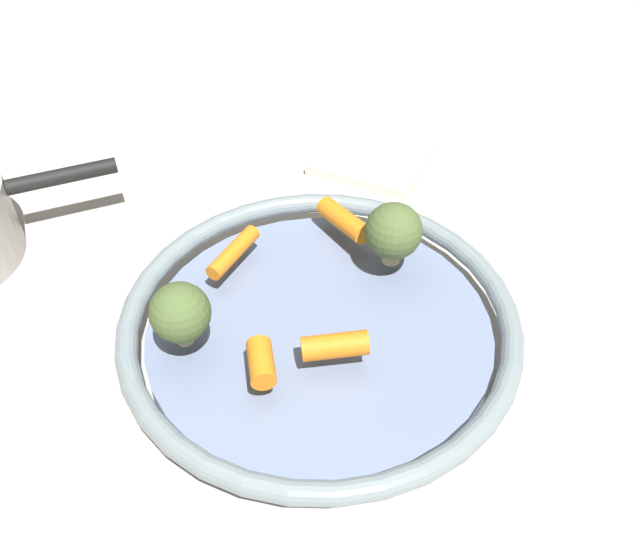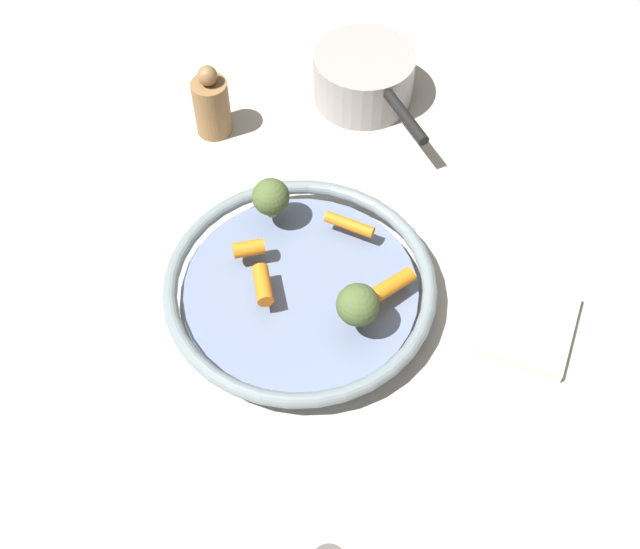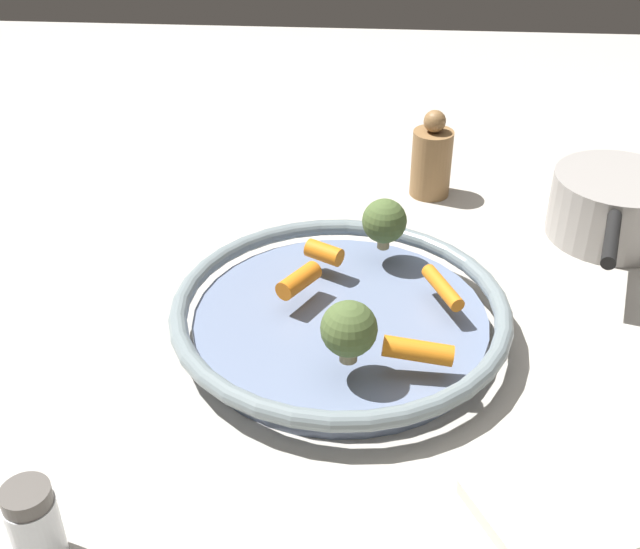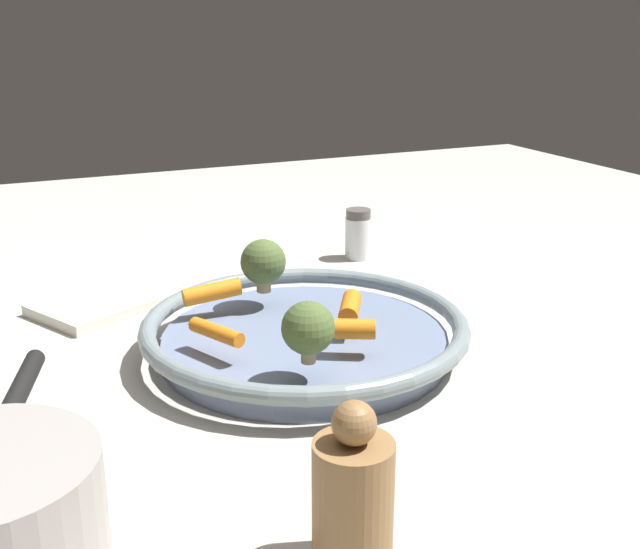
{
  "view_description": "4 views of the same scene",
  "coord_description": "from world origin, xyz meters",
  "views": [
    {
      "loc": [
        -0.33,
        0.25,
        0.48
      ],
      "look_at": [
        0.0,
        -0.0,
        0.08
      ],
      "focal_mm": 39.3,
      "sensor_mm": 36.0,
      "label": 1
    },
    {
      "loc": [
        -0.37,
        -0.46,
        0.87
      ],
      "look_at": [
        0.01,
        -0.03,
        0.08
      ],
      "focal_mm": 45.04,
      "sensor_mm": 36.0,
      "label": 2
    },
    {
      "loc": [
        0.03,
        -0.67,
        0.52
      ],
      "look_at": [
        -0.02,
        0.02,
        0.06
      ],
      "focal_mm": 45.4,
      "sensor_mm": 36.0,
      "label": 3
    },
    {
      "loc": [
        0.31,
        0.72,
        0.35
      ],
      "look_at": [
        -0.03,
        -0.02,
        0.08
      ],
      "focal_mm": 44.65,
      "sensor_mm": 36.0,
      "label": 4
    }
  ],
  "objects": [
    {
      "name": "baby_carrot_near_rim",
      "position": [
        -0.04,
        0.02,
        0.05
      ],
      "size": [
        0.05,
        0.06,
        0.02
      ],
      "primitive_type": "cylinder",
      "rotation": [
        1.53,
        0.0,
        5.74
      ],
      "color": "orange",
      "rests_on": "serving_bowl"
    },
    {
      "name": "baby_carrot_left",
      "position": [
        0.08,
        -0.09,
        0.05
      ],
      "size": [
        0.07,
        0.02,
        0.03
      ],
      "primitive_type": "cylinder",
      "rotation": [
        1.67,
        0.0,
        1.51
      ],
      "color": "orange",
      "rests_on": "serving_bowl"
    },
    {
      "name": "baby_carrot_right",
      "position": [
        -0.02,
        0.08,
        0.05
      ],
      "size": [
        0.05,
        0.04,
        0.02
      ],
      "primitive_type": "cylinder",
      "rotation": [
        1.56,
        0.0,
        4.22
      ],
      "color": "orange",
      "rests_on": "serving_bowl"
    },
    {
      "name": "pepper_mill",
      "position": [
        0.11,
        0.33,
        0.05
      ],
      "size": [
        0.05,
        0.05,
        0.12
      ],
      "color": "olive",
      "rests_on": "ground_plane"
    },
    {
      "name": "serving_bowl",
      "position": [
        0.0,
        0.0,
        0.02
      ],
      "size": [
        0.35,
        0.35,
        0.04
      ],
      "color": "slate",
      "rests_on": "ground_plane"
    },
    {
      "name": "saucepan",
      "position": [
        0.33,
        0.23,
        0.04
      ],
      "size": [
        0.16,
        0.26,
        0.08
      ],
      "color": "#9E9993",
      "rests_on": "ground_plane"
    },
    {
      "name": "ground_plane",
      "position": [
        0.0,
        0.0,
        0.0
      ],
      "size": [
        2.16,
        2.16,
        0.0
      ],
      "primitive_type": "plane",
      "color": "#B7B2A8"
    },
    {
      "name": "baby_carrot_back",
      "position": [
        0.1,
        0.02,
        0.05
      ],
      "size": [
        0.04,
        0.07,
        0.02
      ],
      "primitive_type": "cylinder",
      "rotation": [
        1.56,
        0.0,
        3.56
      ],
      "color": "orange",
      "rests_on": "serving_bowl"
    },
    {
      "name": "broccoli_floret_large",
      "position": [
        0.04,
        0.11,
        0.08
      ],
      "size": [
        0.05,
        0.05,
        0.06
      ],
      "color": "tan",
      "rests_on": "serving_bowl"
    },
    {
      "name": "broccoli_floret_mid",
      "position": [
        0.01,
        -0.09,
        0.08
      ],
      "size": [
        0.05,
        0.05,
        0.06
      ],
      "color": "tan",
      "rests_on": "serving_bowl"
    },
    {
      "name": "dish_towel",
      "position": [
        0.19,
        -0.23,
        0.01
      ],
      "size": [
        0.16,
        0.16,
        0.01
      ],
      "primitive_type": "cube",
      "rotation": [
        0.0,
        0.0,
        0.47
      ],
      "color": "silver",
      "rests_on": "ground_plane"
    }
  ]
}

